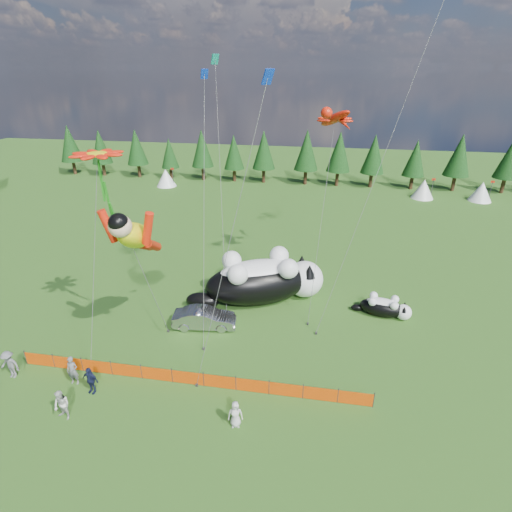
# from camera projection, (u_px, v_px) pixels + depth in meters

# --- Properties ---
(ground) EXTENTS (160.00, 160.00, 0.00)m
(ground) POSITION_uv_depth(u_px,v_px,m) (202.00, 353.00, 27.19)
(ground) COLOR #0C3309
(ground) RESTS_ON ground
(safety_fence) EXTENTS (22.06, 0.06, 1.10)m
(safety_fence) POSITION_uv_depth(u_px,v_px,m) (188.00, 378.00, 24.30)
(safety_fence) COLOR #262626
(safety_fence) RESTS_ON ground
(tree_line) EXTENTS (90.00, 4.00, 8.00)m
(tree_line) POSITION_uv_depth(u_px,v_px,m) (280.00, 159.00, 65.59)
(tree_line) COLOR black
(tree_line) RESTS_ON ground
(festival_tents) EXTENTS (50.00, 3.20, 2.80)m
(festival_tents) POSITION_uv_depth(u_px,v_px,m) (347.00, 186.00, 60.58)
(festival_tents) COLOR white
(festival_tents) RESTS_ON ground
(cat_large) EXTENTS (10.99, 7.14, 4.17)m
(cat_large) POSITION_uv_depth(u_px,v_px,m) (264.00, 279.00, 32.56)
(cat_large) COLOR black
(cat_large) RESTS_ON ground
(cat_small) EXTENTS (4.55, 2.21, 1.65)m
(cat_small) POSITION_uv_depth(u_px,v_px,m) (385.00, 307.00, 30.99)
(cat_small) COLOR black
(cat_small) RESTS_ON ground
(car) EXTENTS (4.83, 2.23, 1.54)m
(car) POSITION_uv_depth(u_px,v_px,m) (204.00, 318.00, 29.62)
(car) COLOR #A5A4A9
(car) RESTS_ON ground
(spectator_a) EXTENTS (0.74, 0.51, 1.94)m
(spectator_a) POSITION_uv_depth(u_px,v_px,m) (73.00, 371.00, 24.20)
(spectator_a) COLOR slate
(spectator_a) RESTS_ON ground
(spectator_b) EXTENTS (1.02, 0.75, 1.89)m
(spectator_b) POSITION_uv_depth(u_px,v_px,m) (62.00, 405.00, 21.75)
(spectator_b) COLOR beige
(spectator_b) RESTS_ON ground
(spectator_c) EXTENTS (1.13, 0.69, 1.81)m
(spectator_c) POSITION_uv_depth(u_px,v_px,m) (90.00, 380.00, 23.56)
(spectator_c) COLOR #151A3A
(spectator_c) RESTS_ON ground
(spectator_d) EXTENTS (1.27, 0.69, 1.93)m
(spectator_d) POSITION_uv_depth(u_px,v_px,m) (9.00, 365.00, 24.70)
(spectator_d) COLOR slate
(spectator_d) RESTS_ON ground
(spectator_e) EXTENTS (0.89, 0.67, 1.63)m
(spectator_e) POSITION_uv_depth(u_px,v_px,m) (235.00, 414.00, 21.35)
(spectator_e) COLOR beige
(spectator_e) RESTS_ON ground
(superhero_kite) EXTENTS (5.46, 5.83, 10.90)m
(superhero_kite) POSITION_uv_depth(u_px,v_px,m) (135.00, 236.00, 24.12)
(superhero_kite) COLOR #FFF50D
(superhero_kite) RESTS_ON ground
(gecko_kite) EXTENTS (5.37, 11.27, 16.10)m
(gecko_kite) POSITION_uv_depth(u_px,v_px,m) (335.00, 118.00, 31.21)
(gecko_kite) COLOR red
(gecko_kite) RESTS_ON ground
(flower_kite) EXTENTS (3.79, 5.42, 13.45)m
(flower_kite) POSITION_uv_depth(u_px,v_px,m) (97.00, 157.00, 22.92)
(flower_kite) COLOR red
(flower_kite) RESTS_ON ground
(diamond_kite_a) EXTENTS (1.57, 7.48, 18.54)m
(diamond_kite_a) POSITION_uv_depth(u_px,v_px,m) (204.00, 96.00, 26.71)
(diamond_kite_a) COLOR #0C32B8
(diamond_kite_a) RESTS_ON ground
(diamond_kite_c) EXTENTS (4.44, 1.87, 18.06)m
(diamond_kite_c) POSITION_uv_depth(u_px,v_px,m) (262.00, 102.00, 18.04)
(diamond_kite_c) COLOR #0C32B8
(diamond_kite_c) RESTS_ON ground
(diamond_kite_d) EXTENTS (2.80, 8.43, 19.86)m
(diamond_kite_d) POSITION_uv_depth(u_px,v_px,m) (216.00, 72.00, 31.20)
(diamond_kite_d) COLOR #0B8975
(diamond_kite_d) RESTS_ON ground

